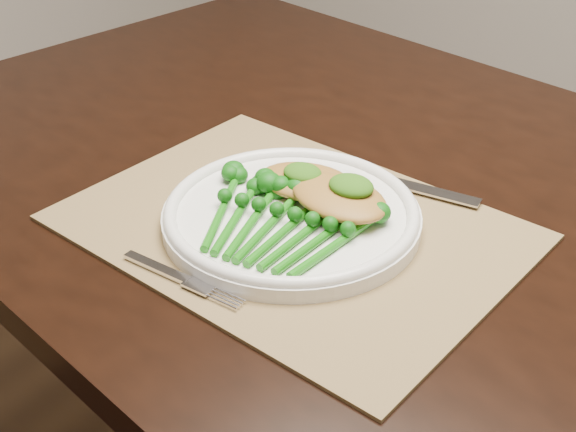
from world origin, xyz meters
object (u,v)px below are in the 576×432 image
Objects in this scene: dinner_plate at (291,214)px; placemat at (292,227)px; broccolini_bundle at (276,229)px; dining_table at (397,424)px; chicken_fillet_left at (307,182)px.

placemat is at bearing -37.35° from dinner_plate.
dinner_plate is 1.44× the size of broccolini_bundle.
broccolini_bundle is (0.01, -0.05, 0.01)m from dinner_plate.
dining_table is 0.44m from broccolini_bundle.
chicken_fillet_left is (-0.01, 0.05, 0.02)m from dinner_plate.
dinner_plate is at bearing -86.72° from chicken_fillet_left.
chicken_fillet_left reaches higher than placemat.
broccolini_bundle reaches higher than dinner_plate.
chicken_fillet_left is at bearing 109.86° from placemat.
dinner_plate is (-0.10, -0.13, 0.39)m from dining_table.
placemat reaches higher than dining_table.
dining_table is at bearing 24.94° from chicken_fillet_left.
dining_table is 3.45× the size of placemat.
broccolini_bundle is at bearing -106.97° from dining_table.
dining_table is 14.35× the size of chicken_fillet_left.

